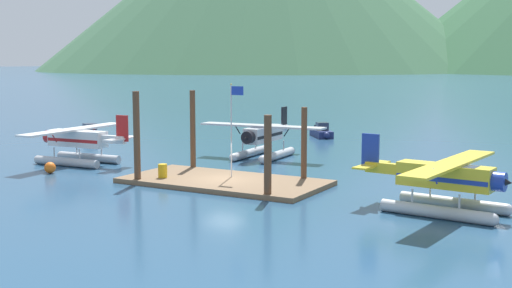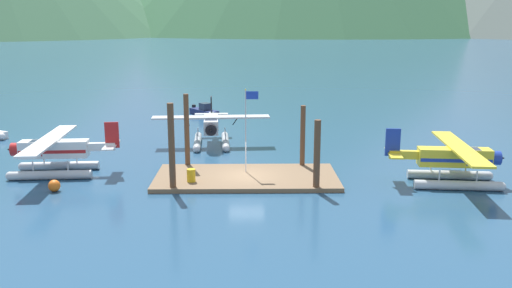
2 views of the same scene
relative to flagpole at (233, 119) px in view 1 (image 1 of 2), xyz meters
The scene contains 14 objects.
ground_plane 4.15m from the flagpole, 95.34° to the right, with size 1200.00×1200.00×0.00m, color navy.
dock_platform 4.01m from the flagpole, 95.34° to the right, with size 12.80×6.33×0.30m, color brown.
piling_near_left 6.18m from the flagpole, 143.85° to the right, with size 0.42×0.42×5.86m, color brown.
piling_near_right 6.06m from the flagpole, 39.26° to the right, with size 0.43×0.43×4.76m, color brown.
piling_far_left 5.13m from the flagpole, 155.60° to the left, with size 0.38×0.38×5.70m, color brown.
piling_far_right 4.82m from the flagpole, 24.33° to the left, with size 0.38×0.38×4.84m, color brown.
flagpole is the anchor object (origin of this frame).
fuel_drum 5.60m from the flagpole, 147.88° to the right, with size 0.62×0.62×0.88m.
mooring_buoy 13.68m from the flagpole, 164.56° to the right, with size 0.79×0.79×0.79m, color orange.
seaplane_silver_bow_left 10.79m from the flagpole, 108.09° to the left, with size 10.46×7.98×3.84m.
seaplane_yellow_stbd_aft 14.48m from the flagpole, ahead, with size 7.96×10.49×3.84m.
seaplane_white_port_fwd 14.23m from the flagpole, behind, with size 7.97×10.47×3.84m.
boat_navy_open_north 26.49m from the flagpole, 101.18° to the left, with size 3.76×4.24×1.50m.
boat_white_open_west 28.44m from the flagpole, 151.90° to the left, with size 4.44×3.30×1.50m.
Camera 1 is at (22.00, -35.08, 7.82)m, focal length 46.57 mm.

